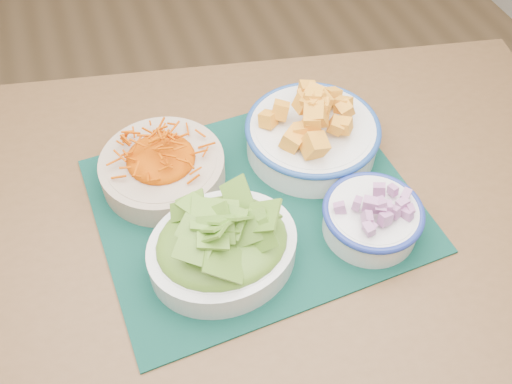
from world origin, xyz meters
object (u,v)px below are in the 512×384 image
carrot_bowl (162,164)px  onion_bowl (373,214)px  squash_bowl (313,127)px  lettuce_bowl (222,243)px  table (261,247)px  placemat (256,204)px

carrot_bowl → onion_bowl: size_ratio=1.24×
carrot_bowl → squash_bowl: 0.27m
carrot_bowl → lettuce_bowl: (0.05, -0.19, 0.01)m
table → lettuce_bowl: bearing=-130.1°
placemat → carrot_bowl: carrot_bowl is taller
placemat → onion_bowl: size_ratio=2.94×
lettuce_bowl → onion_bowl: (0.24, -0.02, -0.01)m
table → squash_bowl: (0.13, 0.10, 0.16)m
table → carrot_bowl: carrot_bowl is taller
placemat → lettuce_bowl: lettuce_bowl is taller
placemat → squash_bowl: (0.13, 0.08, 0.06)m
placemat → lettuce_bowl: bearing=-136.8°
lettuce_bowl → squash_bowl: bearing=30.3°
carrot_bowl → squash_bowl: squash_bowl is taller
table → squash_bowl: 0.23m
lettuce_bowl → onion_bowl: size_ratio=1.47×
squash_bowl → lettuce_bowl: size_ratio=1.19×
carrot_bowl → squash_bowl: bearing=-4.0°
table → onion_bowl: (0.15, -0.09, 0.14)m
squash_bowl → lettuce_bowl: (-0.22, -0.17, -0.01)m
table → lettuce_bowl: size_ratio=5.14×
placemat → lettuce_bowl: (-0.08, -0.09, 0.05)m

